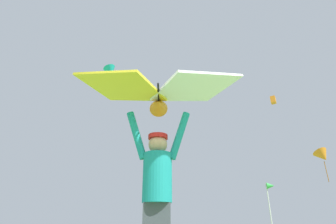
# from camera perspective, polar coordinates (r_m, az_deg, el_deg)

# --- Properties ---
(kite_flyer_person) EXTENTS (0.81, 0.38, 1.92)m
(kite_flyer_person) POSITION_cam_1_polar(r_m,az_deg,el_deg) (3.13, -2.38, -16.92)
(kite_flyer_person) COLOR #424751
(kite_flyer_person) RESTS_ON ground
(held_stunt_kite) EXTENTS (2.11, 1.23, 0.43)m
(held_stunt_kite) POSITION_cam_1_polar(r_m,az_deg,el_deg) (3.40, -2.07, 4.51)
(held_stunt_kite) COLOR black
(distant_kite_orange_low_left) EXTENTS (0.93, 1.02, 1.18)m
(distant_kite_orange_low_left) POSITION_cam_1_polar(r_m,az_deg,el_deg) (42.11, 21.86, 2.44)
(distant_kite_orange_low_left) COLOR orange
(distant_kite_orange_mid_right) EXTENTS (1.67, 1.63, 3.20)m
(distant_kite_orange_mid_right) POSITION_cam_1_polar(r_m,az_deg,el_deg) (28.34, 30.57, -8.22)
(distant_kite_orange_mid_right) COLOR orange
(distant_kite_blue_high_left) EXTENTS (0.80, 0.79, 0.23)m
(distant_kite_blue_high_left) POSITION_cam_1_polar(r_m,az_deg,el_deg) (37.47, -11.97, 3.17)
(distant_kite_blue_high_left) COLOR blue
(distant_kite_teal_far_center) EXTENTS (1.43, 1.31, 2.27)m
(distant_kite_teal_far_center) POSITION_cam_1_polar(r_m,az_deg,el_deg) (21.16, -12.39, 8.59)
(distant_kite_teal_far_center) COLOR #19B2AD
(marker_flag) EXTENTS (0.30, 0.24, 2.03)m
(marker_flag) POSITION_cam_1_polar(r_m,az_deg,el_deg) (10.70, 21.33, -15.50)
(marker_flag) COLOR silver
(marker_flag) RESTS_ON ground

